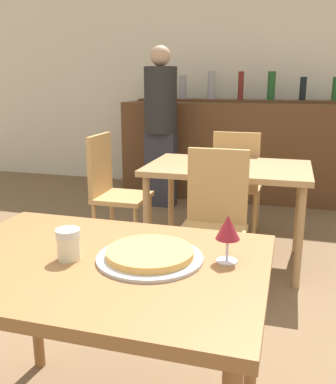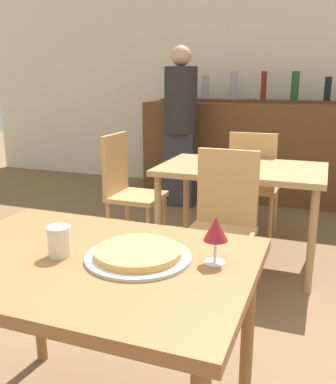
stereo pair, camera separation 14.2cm
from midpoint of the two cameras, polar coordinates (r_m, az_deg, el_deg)
The scene contains 12 objects.
wall_back at distance 5.41m, azimuth 9.44°, elevation 15.27°, with size 8.00×0.05×2.80m.
dining_table_near at distance 1.50m, azimuth -11.84°, elevation -11.74°, with size 1.11×0.79×0.75m.
dining_table_far at distance 3.12m, azimuth 6.70°, elevation 2.08°, with size 1.15×0.76×0.73m.
bar_counter at distance 4.97m, azimuth 8.33°, elevation 5.44°, with size 2.60×0.56×1.08m.
bar_back_shelf at distance 5.06m, azimuth 8.44°, elevation 12.70°, with size 2.39×0.24×0.34m.
chair_far_side_front at distance 2.63m, azimuth 4.65°, elevation -3.18°, with size 0.40×0.40×0.92m.
chair_far_side_back at distance 3.67m, azimuth 8.05°, elevation 1.86°, with size 0.40×0.40×0.92m.
chair_far_side_left at distance 3.41m, azimuth -8.65°, elevation 0.85°, with size 0.40×0.40×0.92m.
pizza_tray at distance 1.43m, azimuth -5.30°, elevation -8.42°, with size 0.36×0.36×0.04m.
cheese_shaker at distance 1.48m, azimuth -15.84°, elevation -6.72°, with size 0.08×0.08×0.10m.
person_standing at distance 4.53m, azimuth -1.89°, elevation 9.30°, with size 0.34×0.34×1.67m.
wine_glass at distance 1.39m, azimuth 5.10°, elevation -4.94°, with size 0.08×0.08×0.16m.
Camera 1 is at (0.59, -1.20, 1.33)m, focal length 40.00 mm.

